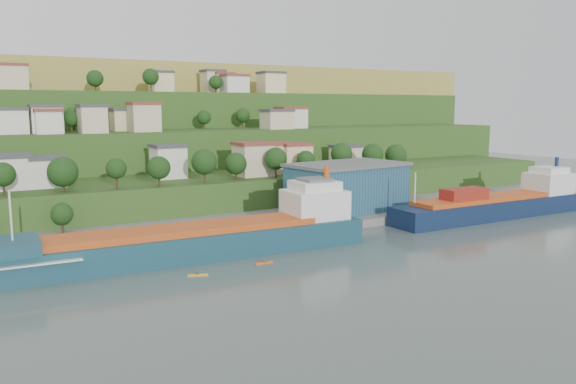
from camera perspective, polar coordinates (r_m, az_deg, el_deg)
ground at (r=110.98m, az=-1.21°, el=-6.89°), size 500.00×500.00×0.00m
quay at (r=144.22m, az=0.51°, el=-3.25°), size 220.00×26.00×4.00m
hillside at (r=269.30m, az=-18.51°, el=1.88°), size 360.00×210.71×96.00m
cargo_ship_near at (r=114.38m, az=-8.34°, el=-4.96°), size 73.43×13.87×18.79m
cargo_ship_far at (r=163.79m, az=20.53°, el=-1.39°), size 63.90×10.91×17.35m
warehouse at (r=152.45m, az=6.03°, el=0.57°), size 33.28×23.02×12.80m
kayak_orange at (r=108.45m, az=-2.45°, el=-7.12°), size 3.56×0.63×0.89m
kayak_yellow at (r=102.03m, az=-9.13°, el=-8.25°), size 3.63×1.84×0.91m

